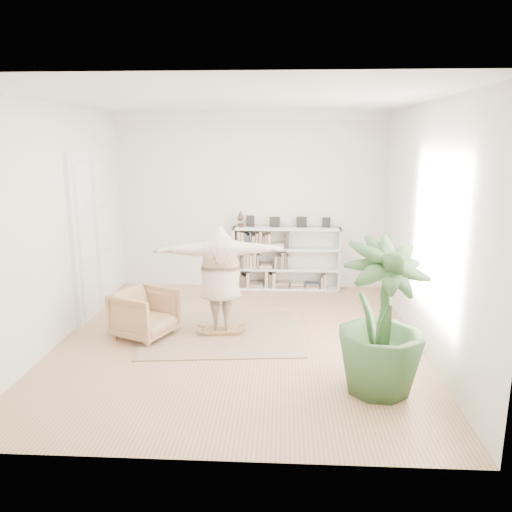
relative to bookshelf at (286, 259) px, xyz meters
The scene contains 9 objects.
floor 2.98m from the bookshelf, 104.79° to the right, with size 6.00×6.00×0.00m, color #926A4B.
room_shell 2.97m from the bookshelf, behind, with size 6.00×6.00×6.00m.
doors 3.84m from the bookshelf, 156.24° to the right, with size 0.09×1.78×2.92m.
bookshelf is the anchor object (origin of this frame).
armchair 3.54m from the bookshelf, 129.26° to the right, with size 0.81×0.84×0.76m, color tan.
rug 2.83m from the bookshelf, 112.20° to the right, with size 2.50×2.00×0.02m, color tan.
rocker_board 2.82m from the bookshelf, 112.20° to the right, with size 0.57×0.38×0.11m.
person 2.78m from the bookshelf, 112.20° to the right, with size 2.06×0.56×1.68m, color tan.
houseplant 4.46m from the bookshelf, 75.34° to the right, with size 1.07×1.07×1.91m, color #2F5229.
Camera 1 is at (0.67, -7.25, 3.06)m, focal length 35.00 mm.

